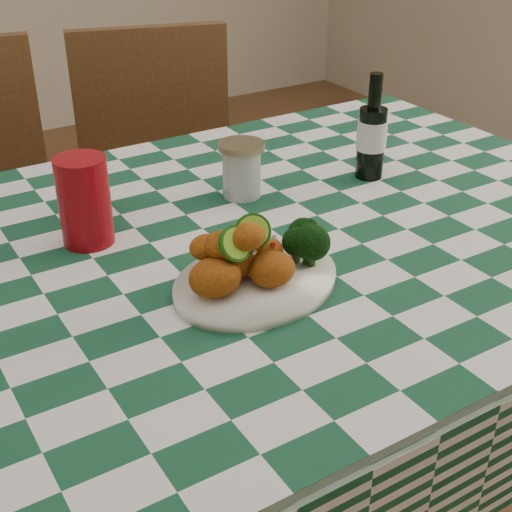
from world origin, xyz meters
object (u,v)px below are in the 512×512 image
red_tumbler (84,201)px  wooden_chair_right (169,217)px  fried_chicken_pile (244,253)px  ketchup_bottle (90,182)px  mason_jar (241,170)px  beer_bottle (372,127)px  plate (256,282)px  dining_table (225,417)px

red_tumbler → wooden_chair_right: wooden_chair_right is taller
fried_chicken_pile → ketchup_bottle: (-0.09, 0.39, -0.01)m
mason_jar → beer_bottle: size_ratio=0.51×
wooden_chair_right → plate: bearing=-89.8°
fried_chicken_pile → dining_table: bearing=74.0°
plate → fried_chicken_pile: bearing=180.0°
red_tumbler → wooden_chair_right: size_ratio=0.16×
dining_table → ketchup_bottle: size_ratio=14.07×
ketchup_bottle → wooden_chair_right: wooden_chair_right is taller
dining_table → wooden_chair_right: bearing=72.4°
red_tumbler → beer_bottle: beer_bottle is taller
dining_table → wooden_chair_right: (0.23, 0.71, 0.09)m
mason_jar → beer_bottle: (0.27, -0.06, 0.05)m
dining_table → beer_bottle: (0.40, 0.09, 0.50)m
ketchup_bottle → wooden_chair_right: bearing=52.6°
mason_jar → red_tumbler: bearing=-175.4°
plate → mason_jar: 0.34m
plate → mason_jar: mason_jar is taller
wooden_chair_right → dining_table: bearing=-91.3°
fried_chicken_pile → ketchup_bottle: size_ratio=1.28×
plate → beer_bottle: 0.50m
ketchup_bottle → wooden_chair_right: (0.36, 0.48, -0.36)m
plate → beer_bottle: size_ratio=1.29×
fried_chicken_pile → beer_bottle: (0.45, 0.25, 0.04)m
dining_table → fried_chicken_pile: 0.49m
red_tumbler → beer_bottle: bearing=-3.0°
dining_table → fried_chicken_pile: bearing=-106.0°
dining_table → fried_chicken_pile: (-0.04, -0.15, 0.46)m
fried_chicken_pile → ketchup_bottle: 0.40m
dining_table → red_tumbler: (-0.19, 0.12, 0.47)m
wooden_chair_right → beer_bottle: bearing=-57.6°
ketchup_bottle → mason_jar: 0.28m
beer_bottle → mason_jar: bearing=168.2°
dining_table → ketchup_bottle: (-0.14, 0.23, 0.45)m
plate → fried_chicken_pile: size_ratio=1.84×
dining_table → red_tumbler: 0.52m
fried_chicken_pile → wooden_chair_right: bearing=72.7°
dining_table → beer_bottle: beer_bottle is taller
mason_jar → wooden_chair_right: (0.09, 0.56, -0.36)m
beer_bottle → wooden_chair_right: beer_bottle is taller
mason_jar → wooden_chair_right: 0.67m
beer_bottle → red_tumbler: bearing=177.0°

